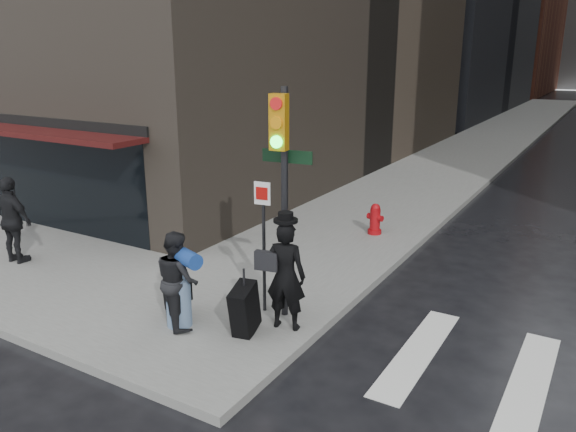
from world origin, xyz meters
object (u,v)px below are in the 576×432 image
object	(u,v)px
man_jeans	(178,279)
traffic_light	(280,174)
man_overcoat	(277,281)
man_greycoat	(12,220)
fire_hydrant	(375,220)

from	to	relation	value
man_jeans	traffic_light	bearing A→B (deg)	-108.12
man_overcoat	man_greycoat	xyz separation A→B (m)	(-6.31, -0.27, 0.09)
traffic_light	fire_hydrant	size ratio (longest dim) A/B	4.98
traffic_light	man_greycoat	bearing A→B (deg)	178.99
man_jeans	fire_hydrant	size ratio (longest dim) A/B	2.10
man_overcoat	man_jeans	size ratio (longest dim) A/B	1.23
man_jeans	traffic_light	world-z (taller)	traffic_light
fire_hydrant	man_greycoat	bearing A→B (deg)	-135.52
man_overcoat	fire_hydrant	size ratio (longest dim) A/B	2.59
traffic_light	man_jeans	bearing A→B (deg)	-145.32
man_overcoat	fire_hydrant	world-z (taller)	man_overcoat
man_jeans	man_greycoat	world-z (taller)	man_greycoat
man_overcoat	traffic_light	xyz separation A→B (m)	(-0.19, 0.42, 1.61)
man_greycoat	fire_hydrant	world-z (taller)	man_greycoat
man_jeans	man_greycoat	size ratio (longest dim) A/B	0.87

